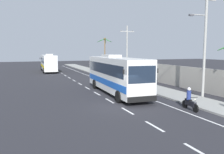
# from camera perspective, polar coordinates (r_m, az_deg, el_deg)

# --- Properties ---
(ground_plane) EXTENTS (160.00, 160.00, 0.00)m
(ground_plane) POSITION_cam_1_polar(r_m,az_deg,el_deg) (18.50, 1.60, -7.13)
(ground_plane) COLOR #28282D
(sidewalk_kerb) EXTENTS (3.20, 90.00, 0.14)m
(sidewalk_kerb) POSITION_cam_1_polar(r_m,az_deg,el_deg) (30.23, 6.07, -1.65)
(sidewalk_kerb) COLOR #999993
(sidewalk_kerb) RESTS_ON ground
(lane_markings) EXTENTS (3.87, 71.58, 0.01)m
(lane_markings) POSITION_cam_1_polar(r_m,az_deg,el_deg) (33.09, -4.91, -1.04)
(lane_markings) COLOR white
(lane_markings) RESTS_ON ground
(boundary_wall) EXTENTS (0.24, 60.00, 2.53)m
(boundary_wall) POSITION_cam_1_polar(r_m,az_deg,el_deg) (35.40, 8.57, 1.47)
(boundary_wall) COLOR #9E998E
(boundary_wall) RESTS_ON ground
(coach_bus_foreground) EXTENTS (3.32, 12.08, 3.94)m
(coach_bus_foreground) POSITION_cam_1_polar(r_m,az_deg,el_deg) (23.53, 0.94, 0.89)
(coach_bus_foreground) COLOR silver
(coach_bus_foreground) RESTS_ON ground
(coach_bus_far_lane) EXTENTS (3.01, 10.76, 3.69)m
(coach_bus_far_lane) POSITION_cam_1_polar(r_m,az_deg,el_deg) (49.34, -15.42, 3.49)
(coach_bus_far_lane) COLOR white
(coach_bus_far_lane) RESTS_ON ground
(motorcycle_beside_bus) EXTENTS (0.56, 1.96, 1.67)m
(motorcycle_beside_bus) POSITION_cam_1_polar(r_m,az_deg,el_deg) (18.06, 18.64, -5.62)
(motorcycle_beside_bus) COLOR black
(motorcycle_beside_bus) RESTS_ON ground
(motorcycle_trailing) EXTENTS (0.56, 1.96, 1.61)m
(motorcycle_trailing) POSITION_cam_1_polar(r_m,az_deg,el_deg) (32.12, -0.17, -0.08)
(motorcycle_trailing) COLOR black
(motorcycle_trailing) RESTS_ON ground
(pedestrian_midwalk) EXTENTS (0.36, 0.36, 1.59)m
(pedestrian_midwalk) POSITION_cam_1_polar(r_m,az_deg,el_deg) (35.10, 1.37, 1.01)
(pedestrian_midwalk) COLOR #75388E
(pedestrian_midwalk) RESTS_ON sidewalk_kerb
(utility_pole_nearest) EXTENTS (2.86, 0.24, 10.43)m
(utility_pole_nearest) POSITION_cam_1_polar(r_m,az_deg,el_deg) (22.63, 21.93, 8.90)
(utility_pole_nearest) COLOR #9E9E99
(utility_pole_nearest) RESTS_ON ground
(utility_pole_mid) EXTENTS (2.46, 0.24, 8.25)m
(utility_pole_mid) POSITION_cam_1_polar(r_m,az_deg,el_deg) (37.04, 3.72, 6.55)
(utility_pole_mid) COLOR #9E9E99
(utility_pole_mid) RESTS_ON ground
(palm_second) EXTENTS (3.60, 3.50, 7.17)m
(palm_second) POSITION_cam_1_polar(r_m,az_deg,el_deg) (51.70, -1.79, 7.48)
(palm_second) COLOR brown
(palm_second) RESTS_ON ground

